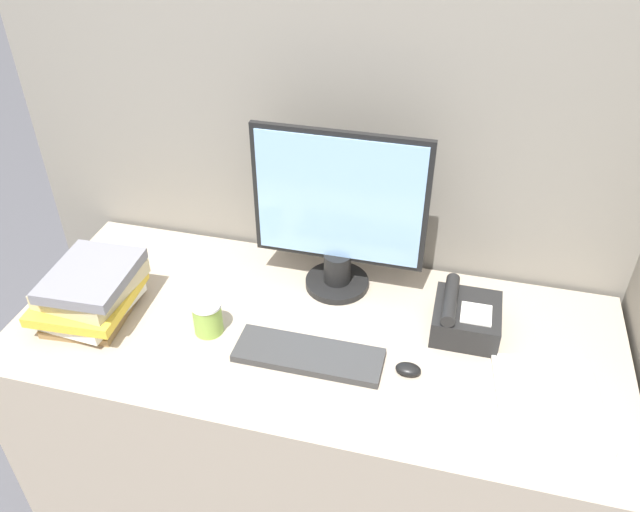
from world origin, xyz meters
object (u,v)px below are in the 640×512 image
object	(u,v)px
keyboard	(309,355)
desk_telephone	(465,317)
monitor	(339,217)
book_stack	(91,292)
coffee_cup	(208,317)
mouse	(408,369)

from	to	relation	value
keyboard	desk_telephone	bearing A→B (deg)	28.69
monitor	book_stack	distance (m)	0.69
book_stack	keyboard	bearing A→B (deg)	-1.90
coffee_cup	monitor	bearing A→B (deg)	43.87
book_stack	mouse	bearing A→B (deg)	-0.60
keyboard	desk_telephone	distance (m)	0.42
monitor	desk_telephone	bearing A→B (deg)	-15.86
monitor	desk_telephone	distance (m)	0.42
monitor	coffee_cup	world-z (taller)	monitor
desk_telephone	keyboard	bearing A→B (deg)	-151.31
mouse	book_stack	world-z (taller)	book_stack
book_stack	desk_telephone	xyz separation A→B (m)	(0.97, 0.18, -0.03)
monitor	mouse	world-z (taller)	monitor
keyboard	mouse	size ratio (longest dim) A/B	5.92
monitor	book_stack	world-z (taller)	monitor
mouse	keyboard	bearing A→B (deg)	-177.44
monitor	mouse	bearing A→B (deg)	-50.13
coffee_cup	book_stack	xyz separation A→B (m)	(-0.32, -0.01, 0.03)
book_stack	desk_telephone	size ratio (longest dim) A/B	1.55
coffee_cup	desk_telephone	world-z (taller)	desk_telephone
keyboard	book_stack	xyz separation A→B (m)	(-0.61, 0.02, 0.07)
monitor	keyboard	xyz separation A→B (m)	(-0.00, -0.31, -0.22)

